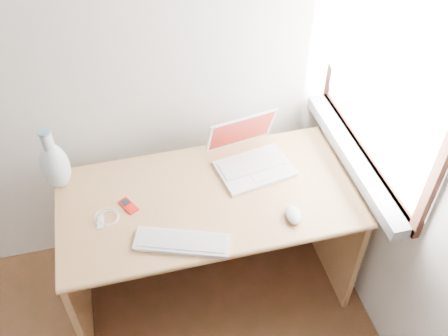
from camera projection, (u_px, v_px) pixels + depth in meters
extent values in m
cube|color=white|center=(391.00, 55.00, 1.96)|extent=(0.01, 0.90, 1.00)
cube|color=gray|center=(353.00, 156.00, 2.32)|extent=(0.10, 0.96, 0.06)
cube|color=white|center=(374.00, 51.00, 1.93)|extent=(0.02, 0.84, 0.92)
cube|color=tan|center=(208.00, 198.00, 2.26)|extent=(1.34, 0.67, 0.03)
cube|color=tan|center=(76.00, 272.00, 2.39)|extent=(0.03, 0.63, 0.68)
cube|color=tan|center=(331.00, 221.00, 2.62)|extent=(0.03, 0.63, 0.68)
cube|color=tan|center=(195.00, 184.00, 2.65)|extent=(1.29, 0.03, 0.44)
cube|color=white|center=(255.00, 169.00, 2.36)|extent=(0.38, 0.29, 0.02)
cube|color=white|center=(255.00, 167.00, 2.36)|extent=(0.33, 0.18, 0.00)
cube|color=white|center=(248.00, 135.00, 2.37)|extent=(0.35, 0.14, 0.22)
cube|color=maroon|center=(248.00, 135.00, 2.37)|extent=(0.32, 0.12, 0.19)
cube|color=white|center=(182.00, 242.00, 2.05)|extent=(0.41, 0.25, 0.02)
cube|color=white|center=(182.00, 241.00, 2.04)|extent=(0.38, 0.21, 0.00)
ellipsoid|color=white|center=(293.00, 215.00, 2.14)|extent=(0.07, 0.11, 0.04)
cube|color=#A70E0B|center=(128.00, 206.00, 2.20)|extent=(0.09, 0.11, 0.01)
cube|color=black|center=(128.00, 205.00, 2.20)|extent=(0.05, 0.05, 0.00)
torus|color=white|center=(107.00, 217.00, 2.15)|extent=(0.11, 0.11, 0.01)
cube|color=white|center=(101.00, 222.00, 2.14)|extent=(0.04, 0.07, 0.01)
ellipsoid|color=white|center=(55.00, 166.00, 2.21)|extent=(0.13, 0.13, 0.24)
cylinder|color=white|center=(47.00, 141.00, 2.11)|extent=(0.05, 0.05, 0.10)
cylinder|color=#7BB2C5|center=(44.00, 132.00, 2.08)|extent=(0.06, 0.06, 0.01)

